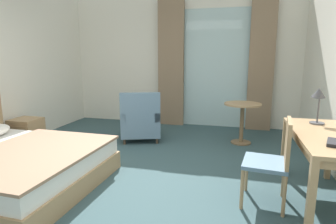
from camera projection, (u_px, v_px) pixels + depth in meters
name	position (u px, v px, depth m)	size (l,w,h in m)	color
ground	(129.00, 184.00, 3.49)	(5.68, 6.93, 0.10)	#334C51
wall_back	(182.00, 61.00, 6.25)	(5.28, 0.12, 2.87)	white
balcony_glass_door	(215.00, 69.00, 6.02)	(1.46, 0.02, 2.52)	silver
curtain_panel_left	(171.00, 64.00, 6.14)	(0.57, 0.10, 2.72)	#897056
curtain_panel_right	(261.00, 65.00, 5.67)	(0.50, 0.10, 2.72)	#897056
bed	(5.00, 165.00, 3.31)	(2.10, 1.83, 1.02)	tan
nightstand	(27.00, 132.00, 4.79)	(0.44, 0.43, 0.48)	tan
writing_desk	(326.00, 143.00, 2.80)	(0.61, 1.46, 0.76)	tan
desk_chair	(274.00, 157.00, 2.82)	(0.49, 0.52, 0.91)	slate
desk_lamp	(319.00, 97.00, 3.19)	(0.16, 0.22, 0.42)	#4C4C51
armchair_by_window	(141.00, 121.00, 5.11)	(0.90, 0.92, 0.91)	slate
round_cafe_table	(242.00, 114.00, 4.89)	(0.64, 0.64, 0.72)	tan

